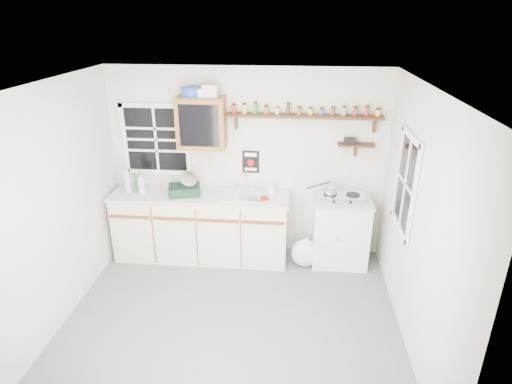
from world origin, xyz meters
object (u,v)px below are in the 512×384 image
Objects in this scene: dish_rack at (186,187)px; right_cabinet at (340,231)px; main_cabinet at (202,225)px; hotplate at (341,197)px; spice_shelf at (304,115)px; upper_cabinet at (201,123)px.

right_cabinet is at bearing -13.01° from dish_rack.
hotplate reaches higher than main_cabinet.
spice_shelf is at bearing -5.30° from dish_rack.
right_cabinet is at bearing 39.26° from hotplate.
right_cabinet is 0.49m from hotplate.
dish_rack is at bearing -170.78° from spice_shelf.
upper_cabinet is 1.99m from hotplate.
dish_rack reaches higher than main_cabinet.
spice_shelf reaches higher than dish_rack.
upper_cabinet is (-1.80, 0.12, 1.37)m from right_cabinet.
right_cabinet is 2.09m from dish_rack.
dish_rack reaches higher than right_cabinet.
main_cabinet is 3.55× the size of upper_cabinet.
spice_shelf reaches higher than main_cabinet.
dish_rack is at bearing -178.50° from right_cabinet.
hotplate is (0.51, -0.21, -0.98)m from spice_shelf.
hotplate is (-0.02, -0.02, 0.49)m from right_cabinet.
spice_shelf reaches higher than right_cabinet.
main_cabinet is at bearing 179.83° from hotplate.
upper_cabinet is at bearing 175.20° from hotplate.
main_cabinet is 0.58m from dish_rack.
hotplate reaches higher than right_cabinet.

